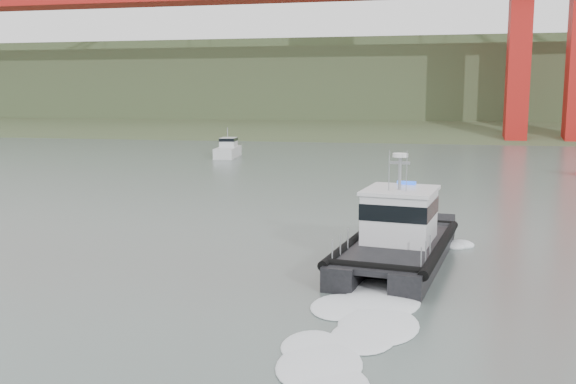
{
  "coord_description": "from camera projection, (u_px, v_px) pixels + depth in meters",
  "views": [
    {
      "loc": [
        5.33,
        -21.75,
        6.81
      ],
      "look_at": [
        -0.75,
        6.86,
        2.4
      ],
      "focal_mm": 40.0,
      "sensor_mm": 36.0,
      "label": 1
    }
  ],
  "objects": [
    {
      "name": "motorboat",
      "position": [
        228.0,
        150.0,
        71.4
      ],
      "size": [
        2.69,
        6.33,
        3.38
      ],
      "rotation": [
        0.0,
        0.0,
        0.11
      ],
      "color": "silver",
      "rests_on": "ground"
    },
    {
      "name": "ground",
      "position": [
        269.0,
        286.0,
        23.15
      ],
      "size": [
        400.0,
        400.0,
        0.0
      ],
      "primitive_type": "plane",
      "color": "#50605B",
      "rests_on": "ground"
    },
    {
      "name": "patrol_boat",
      "position": [
        398.0,
        235.0,
        26.17
      ],
      "size": [
        4.91,
        10.05,
        4.68
      ],
      "rotation": [
        0.0,
        0.0,
        -0.15
      ],
      "color": "black",
      "rests_on": "ground"
    },
    {
      "name": "headlands",
      "position": [
        401.0,
        94.0,
        143.48
      ],
      "size": [
        500.0,
        105.36,
        27.12
      ],
      "color": "#36492A",
      "rests_on": "ground"
    }
  ]
}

